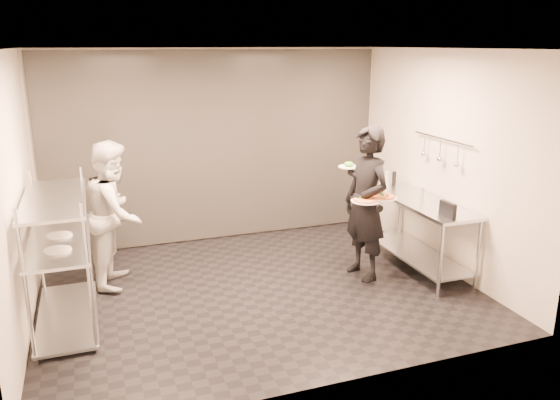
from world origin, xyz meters
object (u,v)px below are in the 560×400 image
object	(u,v)px
salad_plate	(349,165)
bottle_dark	(394,178)
chef	(115,213)
pizza_plate_near	(366,200)
pizza_plate_far	(383,197)
bottle_green	(387,180)
prep_counter	(419,222)
pass_rack	(60,253)
waiter	(366,204)
pos_monitor	(448,210)
bottle_clear	(422,193)

from	to	relation	value
salad_plate	bottle_dark	distance (m)	1.14
chef	salad_plate	world-z (taller)	chef
pizza_plate_near	salad_plate	world-z (taller)	salad_plate
pizza_plate_far	bottle_green	world-z (taller)	bottle_green
prep_counter	bottle_dark	world-z (taller)	bottle_dark
pass_rack	pizza_plate_near	size ratio (longest dim) A/B	4.51
chef	pizza_plate_far	distance (m)	3.23
waiter	pizza_plate_far	world-z (taller)	waiter
pizza_plate_far	prep_counter	bearing A→B (deg)	16.72
chef	salad_plate	xyz separation A→B (m)	(2.85, -0.52, 0.49)
prep_counter	chef	xyz separation A→B (m)	(-3.73, 0.83, 0.26)
bottle_dark	bottle_green	bearing A→B (deg)	-145.28
pass_rack	chef	world-z (taller)	chef
pizza_plate_far	salad_plate	world-z (taller)	salad_plate
pass_rack	bottle_green	bearing A→B (deg)	8.98
salad_plate	pos_monitor	bearing A→B (deg)	-53.43
prep_counter	waiter	xyz separation A→B (m)	(-0.80, -0.03, 0.33)
bottle_green	bottle_clear	size ratio (longest dim) A/B	1.40
pizza_plate_near	pass_rack	bearing A→B (deg)	176.65
bottle_dark	salad_plate	bearing A→B (deg)	-153.20
waiter	bottle_dark	xyz separation A→B (m)	(0.88, 0.83, 0.06)
pizza_plate_near	bottle_dark	bearing A→B (deg)	45.51
pos_monitor	bottle_clear	distance (m)	0.74
pass_rack	pizza_plate_near	distance (m)	3.45
waiter	pizza_plate_near	world-z (taller)	waiter
pizza_plate_far	pass_rack	bearing A→B (deg)	176.88
pass_rack	pizza_plate_far	xyz separation A→B (m)	(3.66, -0.20, 0.31)
chef	salad_plate	size ratio (longest dim) A/B	6.73
salad_plate	bottle_clear	size ratio (longest dim) A/B	1.55
bottle_dark	pos_monitor	bearing A→B (deg)	-97.61
pos_monitor	bottle_dark	world-z (taller)	bottle_dark
pass_rack	pizza_plate_near	world-z (taller)	pass_rack
prep_counter	chef	bearing A→B (deg)	167.39
pass_rack	salad_plate	size ratio (longest dim) A/B	6.08
prep_counter	bottle_green	distance (m)	0.79
bottle_green	pizza_plate_far	bearing A→B (deg)	-122.84
chef	bottle_dark	distance (m)	3.82
bottle_green	bottle_clear	world-z (taller)	bottle_green
pizza_plate_near	pizza_plate_far	xyz separation A→B (m)	(0.23, 0.00, 0.02)
pass_rack	bottle_dark	world-z (taller)	pass_rack
pizza_plate_far	bottle_green	size ratio (longest dim) A/B	1.44
salad_plate	bottle_green	bearing A→B (deg)	24.57
pizza_plate_near	bottle_green	size ratio (longest dim) A/B	1.49
chef	bottle_clear	xyz separation A→B (m)	(3.75, -0.83, 0.12)
salad_plate	bottle_green	size ratio (longest dim) A/B	1.10
pizza_plate_far	salad_plate	bearing A→B (deg)	112.46
chef	bottle_dark	size ratio (longest dim) A/B	9.14
waiter	chef	size ratio (longest dim) A/B	1.08
pizza_plate_far	bottle_clear	world-z (taller)	pizza_plate_far
pos_monitor	chef	bearing A→B (deg)	155.16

